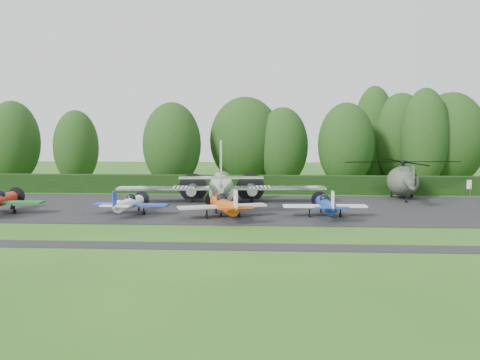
# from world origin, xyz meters

# --- Properties ---
(ground) EXTENTS (160.00, 160.00, 0.00)m
(ground) POSITION_xyz_m (0.00, 0.00, 0.00)
(ground) COLOR #255518
(ground) RESTS_ON ground
(apron) EXTENTS (70.00, 18.00, 0.01)m
(apron) POSITION_xyz_m (0.00, 10.00, 0.00)
(apron) COLOR black
(apron) RESTS_ON ground
(taxiway_verge) EXTENTS (70.00, 2.00, 0.00)m
(taxiway_verge) POSITION_xyz_m (0.00, -6.00, 0.00)
(taxiway_verge) COLOR black
(taxiway_verge) RESTS_ON ground
(hedgerow) EXTENTS (90.00, 1.60, 2.00)m
(hedgerow) POSITION_xyz_m (0.00, 21.00, 0.00)
(hedgerow) COLOR black
(hedgerow) RESTS_ON ground
(transport_plane) EXTENTS (19.61, 15.04, 6.28)m
(transport_plane) POSITION_xyz_m (3.49, 12.04, 1.75)
(transport_plane) COLOR silver
(transport_plane) RESTS_ON ground
(light_plane_white) EXTENTS (6.17, 6.49, 2.37)m
(light_plane_white) POSITION_xyz_m (-3.36, 5.25, 0.99)
(light_plane_white) COLOR white
(light_plane_white) RESTS_ON ground
(light_plane_orange) EXTENTS (6.96, 7.31, 2.67)m
(light_plane_orange) POSITION_xyz_m (4.47, 3.93, 1.11)
(light_plane_orange) COLOR #C5450B
(light_plane_orange) RESTS_ON ground
(light_plane_blue) EXTENTS (6.58, 6.92, 2.53)m
(light_plane_blue) POSITION_xyz_m (12.38, 4.92, 1.05)
(light_plane_blue) COLOR navy
(light_plane_blue) RESTS_ON ground
(helicopter) EXTENTS (11.93, 13.97, 3.84)m
(helicopter) POSITION_xyz_m (21.27, 17.33, 2.06)
(helicopter) COLOR #313C2E
(helicopter) RESTS_ON ground
(sign_board) EXTENTS (3.02, 0.11, 1.70)m
(sign_board) POSITION_xyz_m (27.55, 20.46, 1.15)
(sign_board) COLOR #3F3326
(sign_board) RESTS_ON ground
(tree_0) EXTENTS (7.04, 7.04, 10.76)m
(tree_0) POSITION_xyz_m (-25.94, 31.40, 5.37)
(tree_0) COLOR black
(tree_0) RESTS_ON ground
(tree_1) EXTENTS (5.73, 5.73, 9.49)m
(tree_1) POSITION_xyz_m (-17.04, 30.29, 4.73)
(tree_1) COLOR black
(tree_1) RESTS_ON ground
(tree_3) EXTENTS (8.75, 8.75, 11.65)m
(tree_3) POSITION_xyz_m (30.44, 31.75, 5.82)
(tree_3) COLOR black
(tree_3) RESTS_ON ground
(tree_4) EXTENTS (7.18, 7.18, 10.34)m
(tree_4) POSITION_xyz_m (-4.19, 28.27, 5.16)
(tree_4) COLOR black
(tree_4) RESTS_ON ground
(tree_6) EXTENTS (6.86, 6.86, 10.29)m
(tree_6) POSITION_xyz_m (17.14, 29.27, 5.13)
(tree_6) COLOR black
(tree_6) RESTS_ON ground
(tree_7) EXTENTS (9.22, 9.22, 11.20)m
(tree_7) POSITION_xyz_m (4.65, 32.06, 5.60)
(tree_7) COLOR black
(tree_7) RESTS_ON ground
(tree_8) EXTENTS (7.57, 7.57, 11.75)m
(tree_8) POSITION_xyz_m (24.83, 34.05, 5.86)
(tree_8) COLOR black
(tree_8) RESTS_ON ground
(tree_9) EXTENTS (6.40, 6.40, 9.80)m
(tree_9) POSITION_xyz_m (9.42, 30.56, 4.89)
(tree_9) COLOR black
(tree_9) RESTS_ON ground
(tree_11) EXTENTS (5.66, 5.66, 12.01)m
(tree_11) POSITION_xyz_m (26.52, 29.07, 5.98)
(tree_11) COLOR black
(tree_11) RESTS_ON ground
(tree_12) EXTENTS (5.54, 5.54, 12.78)m
(tree_12) POSITION_xyz_m (21.61, 35.28, 6.37)
(tree_12) COLOR black
(tree_12) RESTS_ON ground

